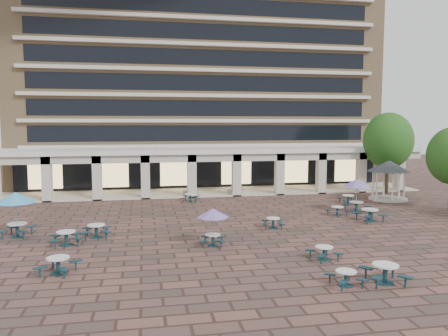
{
  "coord_description": "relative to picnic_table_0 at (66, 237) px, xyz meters",
  "views": [
    {
      "loc": [
        -6.46,
        -27.47,
        6.77
      ],
      "look_at": [
        -0.82,
        3.0,
        3.63
      ],
      "focal_mm": 35.0,
      "sensor_mm": 36.0,
      "label": 1
    }
  ],
  "objects": [
    {
      "name": "ground",
      "position": [
        10.81,
        2.39,
        -0.48
      ],
      "size": [
        120.0,
        120.0,
        0.0
      ],
      "primitive_type": "plane",
      "color": "brown",
      "rests_on": "ground"
    },
    {
      "name": "apartment_building",
      "position": [
        10.81,
        27.85,
        12.13
      ],
      "size": [
        40.0,
        15.5,
        25.2
      ],
      "color": "tan",
      "rests_on": "ground"
    },
    {
      "name": "retail_arcade",
      "position": [
        10.81,
        17.19,
        2.52
      ],
      "size": [
        42.0,
        6.6,
        4.4
      ],
      "color": "white",
      "rests_on": "ground"
    },
    {
      "name": "picnic_table_0",
      "position": [
        0.0,
        0.0,
        0.0
      ],
      "size": [
        2.01,
        2.01,
        0.8
      ],
      "rotation": [
        0.0,
        0.0,
        0.19
      ],
      "color": "#153941",
      "rests_on": "ground"
    },
    {
      "name": "picnic_table_1",
      "position": [
        13.13,
        -5.09,
        -0.07
      ],
      "size": [
        1.68,
        1.68,
        0.67
      ],
      "rotation": [
        0.0,
        0.0,
        0.17
      ],
      "color": "#153941",
      "rests_on": "ground"
    },
    {
      "name": "picnic_table_2",
      "position": [
        12.6,
        -8.6,
        -0.08
      ],
      "size": [
        1.59,
        1.59,
        0.65
      ],
      "rotation": [
        0.0,
        0.0,
        0.12
      ],
      "color": "#153941",
      "rests_on": "ground"
    },
    {
      "name": "picnic_table_3",
      "position": [
        14.38,
        -8.61,
        0.02
      ],
      "size": [
        2.02,
        2.02,
        0.83
      ],
      "rotation": [
        0.0,
        0.0,
        -0.13
      ],
      "color": "#153941",
      "rests_on": "ground"
    },
    {
      "name": "picnic_table_4",
      "position": [
        -3.19,
        2.39,
        1.83
      ],
      "size": [
        2.35,
        2.35,
        2.71
      ],
      "rotation": [
        0.0,
        0.0,
        -0.13
      ],
      "color": "#153941",
      "rests_on": "ground"
    },
    {
      "name": "picnic_table_5",
      "position": [
        0.45,
        -4.84,
        -0.02
      ],
      "size": [
        2.04,
        2.04,
        0.77
      ],
      "rotation": [
        0.0,
        0.0,
        -0.31
      ],
      "color": "#153941",
      "rests_on": "ground"
    },
    {
      "name": "picnic_table_6",
      "position": [
        8.06,
        -1.58,
        1.3
      ],
      "size": [
        1.81,
        1.81,
        2.09
      ],
      "rotation": [
        0.0,
        0.0,
        -0.23
      ],
      "color": "#153941",
      "rests_on": "ground"
    },
    {
      "name": "picnic_table_7",
      "position": [
        18.42,
        4.74,
        -0.08
      ],
      "size": [
        1.8,
        1.8,
        0.66
      ],
      "rotation": [
        0.0,
        0.0,
        0.38
      ],
      "color": "#153941",
      "rests_on": "ground"
    },
    {
      "name": "picnic_table_8",
      "position": [
        1.49,
        1.4,
        -0.0
      ],
      "size": [
        1.83,
        1.83,
        0.79
      ],
      "rotation": [
        0.0,
        0.0,
        0.04
      ],
      "color": "#153941",
      "rests_on": "ground"
    },
    {
      "name": "picnic_table_9",
      "position": [
        12.58,
        1.79,
        -0.07
      ],
      "size": [
        1.72,
        1.72,
        0.67
      ],
      "rotation": [
        0.0,
        0.0,
        -0.23
      ],
      "color": "#153941",
      "rests_on": "ground"
    },
    {
      "name": "picnic_table_10",
      "position": [
        19.79,
        2.48,
        0.04
      ],
      "size": [
        2.07,
        2.07,
        0.86
      ],
      "rotation": [
        0.0,
        0.0,
        0.1
      ],
      "color": "#153941",
      "rests_on": "ground"
    },
    {
      "name": "picnic_table_11",
      "position": [
        20.45,
        5.75,
        1.68
      ],
      "size": [
        2.19,
        2.19,
        2.53
      ],
      "rotation": [
        0.0,
        0.0,
        0.3
      ],
      "color": "#153941",
      "rests_on": "ground"
    },
    {
      "name": "picnic_table_12",
      "position": [
        8.29,
        12.39,
        -0.06
      ],
      "size": [
        1.84,
        1.84,
        0.7
      ],
      "rotation": [
        0.0,
        0.0,
        -0.27
      ],
      "color": "#153941",
      "rests_on": "ground"
    },
    {
      "name": "picnic_table_13",
      "position": [
        21.4,
        9.02,
        -0.03
      ],
      "size": [
        1.76,
        1.76,
        0.74
      ],
      "rotation": [
        0.0,
        0.0,
        -0.08
      ],
      "color": "#153941",
      "rests_on": "ground"
    },
    {
      "name": "gazebo",
      "position": [
        25.83,
        10.25,
        2.16
      ],
      "size": [
        3.75,
        3.75,
        3.49
      ],
      "rotation": [
        0.0,
        0.0,
        0.25
      ],
      "color": "beige",
      "rests_on": "ground"
    },
    {
      "name": "tree_east_c",
      "position": [
        27.68,
        13.57,
        4.67
      ],
      "size": [
        4.73,
        4.73,
        7.88
      ],
      "color": "#412A1A",
      "rests_on": "ground"
    },
    {
      "name": "planter_left",
      "position": [
        8.67,
        15.29,
        0.07
      ],
      "size": [
        1.5,
        0.84,
        1.3
      ],
      "color": "#999993",
      "rests_on": "ground"
    },
    {
      "name": "planter_right",
      "position": [
        12.91,
        15.29,
        -0.06
      ],
      "size": [
        1.5,
        0.7,
        1.15
      ],
      "color": "#999993",
      "rests_on": "ground"
    }
  ]
}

